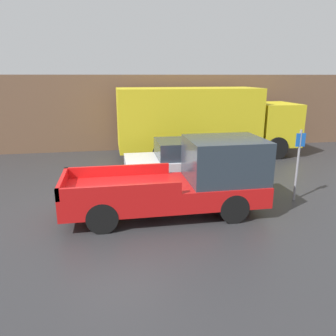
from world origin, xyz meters
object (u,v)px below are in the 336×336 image
Objects in this scene: car at (188,160)px; newspaper_box at (203,138)px; pickup_truck at (187,180)px; delivery_truck at (203,120)px; parking_sign at (298,161)px.

car is 4.32× the size of newspaper_box.
pickup_truck is at bearing -108.83° from newspaper_box.
pickup_truck is 8.69m from newspaper_box.
car is (0.71, 2.90, -0.19)m from pickup_truck.
parking_sign is at bearing -78.40° from delivery_truck.
car is 0.53× the size of delivery_truck.
car is at bearing 76.18° from pickup_truck.
newspaper_box is at bearing 73.48° from delivery_truck.
pickup_truck is 5.26× the size of newspaper_box.
parking_sign is (3.51, 0.34, 0.28)m from pickup_truck.
pickup_truck is 6.84m from delivery_truck.
newspaper_box is (0.54, 1.81, -1.24)m from delivery_truck.
parking_sign is 2.13× the size of newspaper_box.
parking_sign reaches higher than newspaper_box.
car is at bearing 137.52° from parking_sign.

